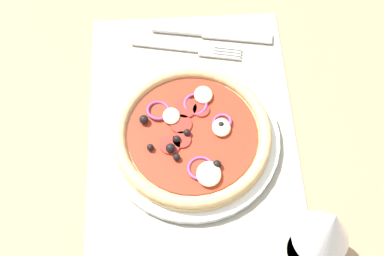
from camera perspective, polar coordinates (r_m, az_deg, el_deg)
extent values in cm
cube|color=#9E7A56|center=(82.19, -0.02, -0.91)|extent=(190.00, 140.00, 2.40)
cube|color=#A39984|center=(80.95, -0.02, -0.46)|extent=(44.33, 31.09, 0.40)
cylinder|color=silver|center=(79.61, 0.34, -1.19)|extent=(25.89, 25.89, 1.07)
cylinder|color=tan|center=(78.69, 0.35, -0.85)|extent=(23.19, 23.19, 1.00)
torus|color=tan|center=(77.92, 0.35, -0.56)|extent=(23.13, 23.13, 1.80)
cylinder|color=#A82D19|center=(78.11, 0.35, -0.63)|extent=(19.01, 19.01, 0.30)
ellipsoid|color=beige|center=(78.93, -2.22, 1.29)|extent=(2.83, 2.54, 0.85)
ellipsoid|color=beige|center=(74.66, 1.79, -4.89)|extent=(3.88, 3.49, 1.16)
ellipsoid|color=beige|center=(78.04, 3.13, 0.06)|extent=(3.03, 2.73, 0.91)
ellipsoid|color=beige|center=(80.69, 1.21, 3.55)|extent=(3.10, 2.79, 0.93)
sphere|color=black|center=(76.98, -1.63, -1.18)|extent=(1.09, 1.09, 1.09)
sphere|color=black|center=(76.20, -2.30, -2.15)|extent=(1.39, 1.39, 1.39)
sphere|color=black|center=(75.23, 2.67, -3.89)|extent=(1.25, 1.25, 1.25)
sphere|color=black|center=(75.76, -1.65, -3.11)|extent=(1.04, 1.04, 1.04)
sphere|color=black|center=(76.63, -4.45, -2.07)|extent=(1.01, 1.01, 1.01)
sphere|color=black|center=(78.10, 3.10, 0.29)|extent=(1.08, 1.08, 1.08)
sphere|color=black|center=(78.61, -5.13, 0.91)|extent=(1.35, 1.35, 1.35)
sphere|color=black|center=(77.45, -0.53, -0.49)|extent=(1.04, 1.04, 1.04)
torus|color=#8E3D75|center=(80.07, 0.37, 2.54)|extent=(3.77, 3.74, 1.02)
torus|color=#8E3D75|center=(79.68, -3.62, 1.87)|extent=(3.60, 3.57, 1.17)
torus|color=#8E3D75|center=(75.35, 0.91, -4.27)|extent=(3.88, 3.85, 1.08)
torus|color=#8E3D75|center=(78.79, 3.19, 0.77)|extent=(3.02, 2.98, 1.16)
cylinder|color=#A3281E|center=(79.85, -0.70, 2.12)|extent=(3.39, 3.39, 0.30)
cylinder|color=#A3281E|center=(78.73, -1.17, 0.67)|extent=(3.16, 3.16, 0.30)
cylinder|color=#A3281E|center=(79.72, 0.98, 1.96)|extent=(2.50, 2.50, 0.30)
cylinder|color=#A3281E|center=(77.34, -1.09, -1.27)|extent=(2.65, 2.65, 0.30)
cylinder|color=#A3281E|center=(77.03, -2.35, -1.81)|extent=(2.98, 2.98, 0.30)
cube|color=silver|center=(89.08, -2.86, 8.68)|extent=(2.99, 11.13, 0.44)
cube|color=silver|center=(88.46, 1.56, 8.21)|extent=(2.64, 2.89, 0.44)
cube|color=silver|center=(87.82, 3.73, 7.48)|extent=(1.13, 4.30, 0.44)
cube|color=silver|center=(88.17, 3.77, 7.80)|extent=(1.13, 4.30, 0.44)
cube|color=silver|center=(88.53, 3.81, 8.11)|extent=(1.13, 4.30, 0.44)
cube|color=silver|center=(88.88, 3.85, 8.42)|extent=(1.13, 4.30, 0.44)
cube|color=silver|center=(90.92, -1.57, 10.37)|extent=(2.67, 8.50, 0.62)
cube|color=silver|center=(90.58, 4.81, 9.75)|extent=(3.89, 11.77, 0.44)
cylinder|color=silver|center=(76.05, 12.46, -12.62)|extent=(6.40, 6.40, 0.40)
cylinder|color=silver|center=(73.04, 12.95, -11.95)|extent=(0.80, 0.80, 6.00)
cone|color=silver|center=(66.28, 14.21, -10.19)|extent=(7.20, 7.20, 8.50)
cone|color=orange|center=(67.08, 14.05, -10.42)|extent=(5.25, 5.25, 5.97)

